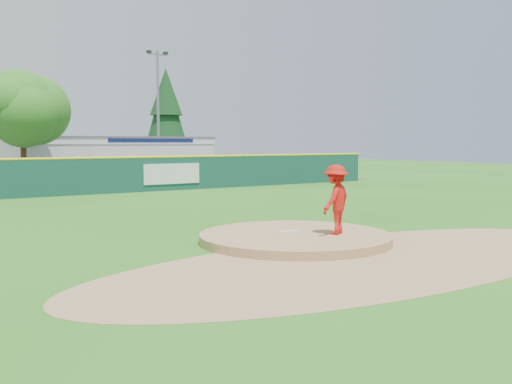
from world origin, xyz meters
TOP-DOWN VIEW (x-y plane):
  - ground at (0.00, 0.00)m, footprint 120.00×120.00m
  - pitchers_mound at (0.00, 0.00)m, footprint 5.50×5.50m
  - pitching_rubber at (0.00, 0.30)m, footprint 0.60×0.15m
  - infield_dirt_arc at (0.00, -3.00)m, footprint 15.40×15.40m
  - parking_lot at (0.00, 27.00)m, footprint 44.00×16.00m
  - pitcher at (0.88, -0.73)m, footprint 1.47×1.19m
  - pool_building_grp at (6.00, 31.99)m, footprint 15.20×8.20m
  - fence_banners at (-2.87, 17.92)m, footprint 18.94×0.04m
  - outfield_fence at (0.00, 18.00)m, footprint 40.00×0.14m
  - deciduous_tree at (-2.00, 25.00)m, footprint 5.60×5.60m
  - conifer_tree at (13.00, 36.00)m, footprint 4.40×4.40m
  - light_pole_right at (9.00, 29.00)m, footprint 1.75×0.25m

SIDE VIEW (x-z plane):
  - ground at x=0.00m, z-range 0.00..0.00m
  - pitchers_mound at x=0.00m, z-range -0.25..0.25m
  - infield_dirt_arc at x=0.00m, z-range 0.00..0.01m
  - parking_lot at x=0.00m, z-range 0.00..0.02m
  - pitching_rubber at x=0.00m, z-range 0.25..0.29m
  - fence_banners at x=-2.87m, z-range 0.40..1.60m
  - outfield_fence at x=0.00m, z-range 0.05..2.12m
  - pitcher at x=0.88m, z-range 0.25..2.23m
  - pool_building_grp at x=6.00m, z-range 0.01..3.32m
  - deciduous_tree at x=-2.00m, z-range 0.87..8.23m
  - conifer_tree at x=13.00m, z-range 0.79..10.29m
  - light_pole_right at x=9.00m, z-range 0.54..10.54m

